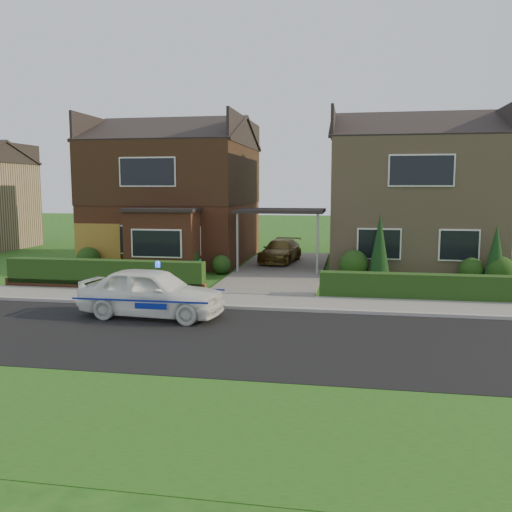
# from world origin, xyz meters

# --- Properties ---
(ground) EXTENTS (120.00, 120.00, 0.00)m
(ground) POSITION_xyz_m (0.00, 0.00, 0.00)
(ground) COLOR #1A4A13
(ground) RESTS_ON ground
(road) EXTENTS (60.00, 6.00, 0.02)m
(road) POSITION_xyz_m (0.00, 0.00, 0.00)
(road) COLOR black
(road) RESTS_ON ground
(kerb) EXTENTS (60.00, 0.16, 0.12)m
(kerb) POSITION_xyz_m (0.00, 3.05, 0.06)
(kerb) COLOR #9E9993
(kerb) RESTS_ON ground
(sidewalk) EXTENTS (60.00, 2.00, 0.10)m
(sidewalk) POSITION_xyz_m (0.00, 4.10, 0.05)
(sidewalk) COLOR slate
(sidewalk) RESTS_ON ground
(grass_verge) EXTENTS (60.00, 4.00, 0.01)m
(grass_verge) POSITION_xyz_m (0.00, -5.00, 0.00)
(grass_verge) COLOR #1A4A13
(grass_verge) RESTS_ON ground
(driveway) EXTENTS (3.80, 12.00, 0.12)m
(driveway) POSITION_xyz_m (0.00, 11.00, 0.06)
(driveway) COLOR #666059
(driveway) RESTS_ON ground
(house_left) EXTENTS (7.50, 9.53, 7.25)m
(house_left) POSITION_xyz_m (-5.78, 13.90, 3.81)
(house_left) COLOR brown
(house_left) RESTS_ON ground
(house_right) EXTENTS (7.50, 8.06, 7.25)m
(house_right) POSITION_xyz_m (5.80, 13.99, 3.66)
(house_right) COLOR #9C7F5F
(house_right) RESTS_ON ground
(carport_link) EXTENTS (3.80, 3.00, 2.77)m
(carport_link) POSITION_xyz_m (0.00, 10.95, 2.66)
(carport_link) COLOR black
(carport_link) RESTS_ON ground
(garage_door) EXTENTS (2.20, 0.10, 2.10)m
(garage_door) POSITION_xyz_m (-8.25, 9.96, 1.05)
(garage_door) COLOR olive
(garage_door) RESTS_ON ground
(dwarf_wall) EXTENTS (7.70, 0.25, 0.36)m
(dwarf_wall) POSITION_xyz_m (-5.80, 5.30, 0.18)
(dwarf_wall) COLOR brown
(dwarf_wall) RESTS_ON ground
(hedge_left) EXTENTS (7.50, 0.55, 0.90)m
(hedge_left) POSITION_xyz_m (-5.80, 5.45, 0.00)
(hedge_left) COLOR black
(hedge_left) RESTS_ON ground
(hedge_right) EXTENTS (7.50, 0.55, 0.80)m
(hedge_right) POSITION_xyz_m (5.80, 5.35, 0.00)
(hedge_right) COLOR black
(hedge_right) RESTS_ON ground
(shrub_left_far) EXTENTS (1.08, 1.08, 1.08)m
(shrub_left_far) POSITION_xyz_m (-8.50, 9.50, 0.54)
(shrub_left_far) COLOR black
(shrub_left_far) RESTS_ON ground
(shrub_left_mid) EXTENTS (1.32, 1.32, 1.32)m
(shrub_left_mid) POSITION_xyz_m (-4.00, 9.30, 0.66)
(shrub_left_mid) COLOR black
(shrub_left_mid) RESTS_ON ground
(shrub_left_near) EXTENTS (0.84, 0.84, 0.84)m
(shrub_left_near) POSITION_xyz_m (-2.40, 9.60, 0.42)
(shrub_left_near) COLOR black
(shrub_left_near) RESTS_ON ground
(shrub_right_near) EXTENTS (1.20, 1.20, 1.20)m
(shrub_right_near) POSITION_xyz_m (3.20, 9.40, 0.60)
(shrub_right_near) COLOR black
(shrub_right_near) RESTS_ON ground
(shrub_right_mid) EXTENTS (0.96, 0.96, 0.96)m
(shrub_right_mid) POSITION_xyz_m (7.80, 9.50, 0.48)
(shrub_right_mid) COLOR black
(shrub_right_mid) RESTS_ON ground
(shrub_right_far) EXTENTS (1.08, 1.08, 1.08)m
(shrub_right_far) POSITION_xyz_m (8.80, 9.20, 0.54)
(shrub_right_far) COLOR black
(shrub_right_far) RESTS_ON ground
(conifer_a) EXTENTS (0.90, 0.90, 2.60)m
(conifer_a) POSITION_xyz_m (4.20, 9.20, 1.30)
(conifer_a) COLOR black
(conifer_a) RESTS_ON ground
(conifer_b) EXTENTS (0.90, 0.90, 2.20)m
(conifer_b) POSITION_xyz_m (8.60, 9.20, 1.10)
(conifer_b) COLOR black
(conifer_b) RESTS_ON ground
(police_car) EXTENTS (3.86, 4.32, 1.60)m
(police_car) POSITION_xyz_m (-2.56, 1.70, 0.72)
(police_car) COLOR white
(police_car) RESTS_ON ground
(driveway_car) EXTENTS (1.94, 3.87, 1.08)m
(driveway_car) POSITION_xyz_m (-0.29, 13.09, 0.66)
(driveway_car) COLOR brown
(driveway_car) RESTS_ON driveway
(potted_plant_a) EXTENTS (0.48, 0.39, 0.80)m
(potted_plant_a) POSITION_xyz_m (-3.04, 8.34, 0.40)
(potted_plant_a) COLOR gray
(potted_plant_a) RESTS_ON ground
(potted_plant_b) EXTENTS (0.57, 0.54, 0.83)m
(potted_plant_b) POSITION_xyz_m (-6.90, 7.21, 0.41)
(potted_plant_b) COLOR gray
(potted_plant_b) RESTS_ON ground
(potted_plant_c) EXTENTS (0.48, 0.48, 0.82)m
(potted_plant_c) POSITION_xyz_m (-5.03, 6.00, 0.41)
(potted_plant_c) COLOR gray
(potted_plant_c) RESTS_ON ground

